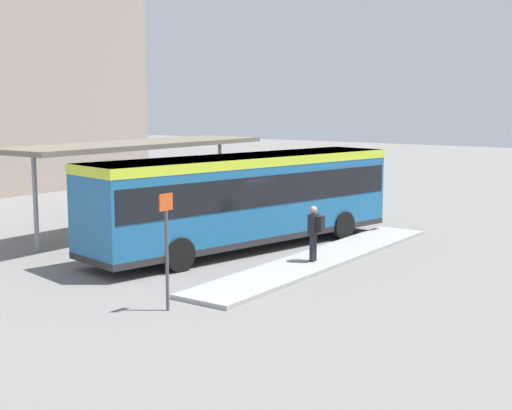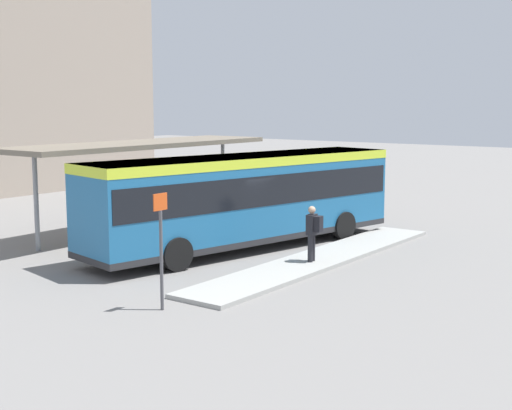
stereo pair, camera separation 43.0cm
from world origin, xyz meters
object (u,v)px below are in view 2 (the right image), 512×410
Objects in this scene: bicycle_red at (348,202)px; bicycle_black at (330,201)px; bicycle_yellow at (317,200)px; potted_planter_far_side at (273,204)px; platform_sign at (161,246)px; bicycle_orange at (363,204)px; potted_planter_near_shelter at (197,215)px; pedestrian_waiting at (313,230)px; city_bus at (246,195)px.

bicycle_black is (-0.15, 0.84, 0.00)m from bicycle_red.
potted_planter_far_side is (-4.02, -0.25, 0.30)m from bicycle_yellow.
bicycle_red is at bearing 14.01° from platform_sign.
platform_sign is (-16.61, -5.81, 1.22)m from bicycle_yellow.
bicycle_red is (0.19, 0.84, 0.01)m from bicycle_orange.
potted_planter_near_shelter is 9.90m from platform_sign.
bicycle_yellow is at bearing -68.42° from pedestrian_waiting.
potted_planter_near_shelter reaches higher than bicycle_red.
city_bus is at bearing 21.56° from platform_sign.
bicycle_black reaches higher than bicycle_orange.
bicycle_orange is 0.86m from bicycle_red.
bicycle_red is at bearing 20.32° from city_bus.
potted_planter_near_shelter is at bearing 89.22° from bicycle_black.
bicycle_red reaches higher than bicycle_orange.
bicycle_orange is 1.69m from bicycle_black.
platform_sign is (-6.94, -2.74, -0.28)m from city_bus.
pedestrian_waiting reaches higher than bicycle_black.
bicycle_orange is 0.98× the size of bicycle_red.
potted_planter_far_side is at bearing 23.81° from platform_sign.
city_bus reaches higher than potted_planter_far_side.
potted_planter_far_side is 0.44× the size of platform_sign.
potted_planter_far_side reaches higher than bicycle_orange.
bicycle_orange reaches higher than bicycle_yellow.
bicycle_yellow is 1.12× the size of potted_planter_near_shelter.
city_bus is 6.42m from potted_planter_far_side.
pedestrian_waiting is 1.37× the size of potted_planter_far_side.
city_bus reaches higher than bicycle_yellow.
bicycle_orange is 16.71m from platform_sign.
pedestrian_waiting is 12.23m from bicycle_yellow.
potted_planter_near_shelter is 4.63m from potted_planter_far_side.
bicycle_orange is at bearing 165.46° from bicycle_red.
potted_planter_far_side is at bearing -125.10° from bicycle_orange.
bicycle_yellow is at bearing 170.17° from bicycle_orange.
platform_sign reaches higher than potted_planter_far_side.
pedestrian_waiting reaches higher than potted_planter_far_side.
platform_sign reaches higher than bicycle_orange.
bicycle_yellow is (9.66, 3.07, -1.50)m from city_bus.
potted_planter_far_side is (-3.94, 1.43, 0.26)m from bicycle_red.
potted_planter_near_shelter is 0.49× the size of platform_sign.
bicycle_black is 1.15× the size of bicycle_yellow.
platform_sign is at bearing 111.90° from bicycle_black.
potted_planter_far_side reaches higher than bicycle_yellow.
city_bus is 7.13× the size of pedestrian_waiting.
bicycle_black is (10.27, 5.39, -0.71)m from pedestrian_waiting.
potted_planter_far_side is at bearing -3.34° from potted_planter_near_shelter.
platform_sign is at bearing 102.65° from bicycle_yellow.
platform_sign is at bearing -143.82° from potted_planter_near_shelter.
potted_planter_near_shelter is (-8.57, 1.70, 0.33)m from bicycle_red.
platform_sign is at bearing 102.13° from bicycle_red.
bicycle_red is (9.59, 1.38, -1.46)m from city_bus.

